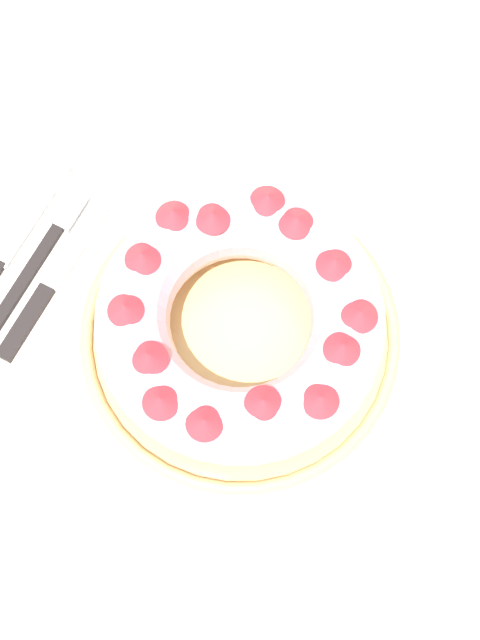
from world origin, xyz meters
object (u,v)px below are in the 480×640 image
(bundt_cake, at_px, (240,319))
(fork, at_px, (43,252))
(cake_knife, at_px, (46,290))
(serving_dish, at_px, (240,335))

(bundt_cake, height_order, fork, bundt_cake)
(bundt_cake, xyz_separation_m, fork, (-0.21, -0.01, -0.05))
(bundt_cake, distance_m, cake_knife, 0.20)
(serving_dish, distance_m, bundt_cake, 0.05)
(serving_dish, xyz_separation_m, bundt_cake, (-0.00, -0.00, 0.05))
(bundt_cake, relative_size, fork, 1.24)
(serving_dish, bearing_deg, fork, -176.81)
(serving_dish, relative_size, fork, 1.42)
(bundt_cake, height_order, cake_knife, bundt_cake)
(fork, xyz_separation_m, cake_knife, (0.02, -0.03, 0.00))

